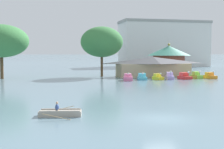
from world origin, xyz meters
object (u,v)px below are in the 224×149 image
at_px(pedal_boat_cyan, 142,77).
at_px(pedal_boat_red, 185,76).
at_px(shoreline_tree_tall_left, 1,41).
at_px(background_building_block, 164,44).
at_px(pedal_boat_yellow, 158,77).
at_px(boathouse, 153,66).
at_px(pedal_boat_orange, 210,76).
at_px(green_roof_pavilion, 169,57).
at_px(pedal_boat_lavender, 170,76).
at_px(rowboat_with_rower, 60,113).
at_px(shoreline_tree_mid, 102,42).
at_px(pedal_boat_pink, 128,78).
at_px(pedal_boat_lime, 197,76).

xyz_separation_m(pedal_boat_cyan, pedal_boat_red, (8.76, -0.10, 0.02)).
relative_size(shoreline_tree_tall_left, background_building_block, 0.32).
xyz_separation_m(pedal_boat_yellow, boathouse, (1.78, 7.28, 1.78)).
xyz_separation_m(pedal_boat_cyan, pedal_boat_orange, (14.35, -0.06, 0.00)).
height_order(green_roof_pavilion, background_building_block, background_building_block).
bearing_deg(pedal_boat_lavender, pedal_boat_red, 104.36).
distance_m(rowboat_with_rower, shoreline_tree_mid, 41.63).
distance_m(pedal_boat_pink, shoreline_tree_tall_left, 26.00).
bearing_deg(shoreline_tree_mid, pedal_boat_yellow, -47.29).
distance_m(pedal_boat_lavender, green_roof_pavilion, 22.62).
relative_size(pedal_boat_cyan, pedal_boat_lime, 1.01).
height_order(pedal_boat_cyan, pedal_boat_yellow, pedal_boat_cyan).
distance_m(rowboat_with_rower, pedal_boat_lavender, 37.75).
distance_m(pedal_boat_orange, boathouse, 11.90).
xyz_separation_m(pedal_boat_cyan, boathouse, (4.84, 6.87, 1.75)).
xyz_separation_m(pedal_boat_lime, green_roof_pavilion, (2.74, 20.11, 3.48)).
bearing_deg(pedal_boat_pink, pedal_boat_lavender, 108.02).
xyz_separation_m(pedal_boat_lime, shoreline_tree_mid, (-17.62, 8.91, 6.90)).
bearing_deg(green_roof_pavilion, pedal_boat_lime, -97.76).
bearing_deg(pedal_boat_lavender, pedal_boat_pink, -67.85).
bearing_deg(pedal_boat_pink, pedal_boat_cyan, 118.53).
relative_size(pedal_boat_cyan, background_building_block, 0.08).
bearing_deg(rowboat_with_rower, pedal_boat_cyan, 70.25).
bearing_deg(pedal_boat_red, pedal_boat_lime, 89.50).
xyz_separation_m(pedal_boat_pink, pedal_boat_cyan, (3.06, 0.90, -0.03)).
height_order(pedal_boat_red, pedal_boat_lime, pedal_boat_red).
xyz_separation_m(rowboat_with_rower, pedal_boat_red, (25.92, 29.96, 0.27)).
bearing_deg(shoreline_tree_tall_left, pedal_boat_pink, -21.94).
relative_size(pedal_boat_pink, pedal_boat_orange, 1.05).
relative_size(pedal_boat_lime, shoreline_tree_mid, 0.23).
bearing_deg(background_building_block, pedal_boat_yellow, -113.63).
relative_size(pedal_boat_pink, pedal_boat_yellow, 1.17).
height_order(boathouse, shoreline_tree_mid, shoreline_tree_mid).
height_order(pedal_boat_cyan, pedal_boat_red, pedal_boat_red).
distance_m(rowboat_with_rower, pedal_boat_red, 39.62).
bearing_deg(pedal_boat_yellow, pedal_boat_red, 81.63).
xyz_separation_m(pedal_boat_red, pedal_boat_orange, (5.59, 0.04, -0.02)).
height_order(rowboat_with_rower, pedal_boat_lime, pedal_boat_lime).
distance_m(pedal_boat_lime, green_roof_pavilion, 20.59).
relative_size(pedal_boat_lime, boathouse, 0.15).
xyz_separation_m(pedal_boat_lime, background_building_block, (15.21, 53.52, 8.04)).
bearing_deg(pedal_boat_lavender, pedal_boat_lime, 110.69).
relative_size(pedal_boat_red, pedal_boat_lime, 1.16).
bearing_deg(pedal_boat_lime, pedal_boat_cyan, -95.63).
bearing_deg(shoreline_tree_tall_left, shoreline_tree_mid, 2.59).
height_order(pedal_boat_lime, shoreline_tree_tall_left, shoreline_tree_tall_left).
distance_m(pedal_boat_yellow, shoreline_tree_tall_left, 31.46).
bearing_deg(rowboat_with_rower, pedal_boat_lime, 56.63).
relative_size(rowboat_with_rower, pedal_boat_red, 1.27).
relative_size(pedal_boat_pink, background_building_block, 0.09).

